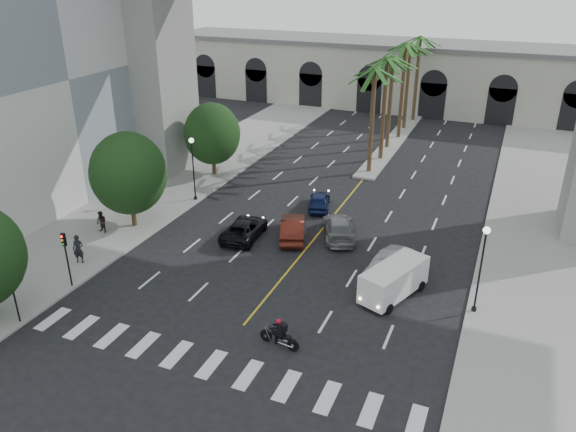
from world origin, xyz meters
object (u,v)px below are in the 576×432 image
object	(u,v)px
traffic_signal_far	(66,251)
pedestrian_b	(102,222)
lamp_post_right	(481,263)
car_b	(293,228)
cargo_van	(394,280)
lamp_post_left_far	(193,164)
traffic_signal_near	(11,284)
car_e	(319,200)
car_d	(339,228)
motorcycle_rider	(280,334)
pedestrian_a	(78,249)
car_a	(390,261)
car_c	(244,229)

from	to	relation	value
traffic_signal_far	pedestrian_b	distance (m)	7.44
lamp_post_right	pedestrian_b	world-z (taller)	lamp_post_right
pedestrian_b	car_b	bearing A→B (deg)	30.22
traffic_signal_far	cargo_van	xyz separation A→B (m)	(18.10, 6.44, -1.38)
lamp_post_left_far	traffic_signal_near	distance (m)	18.51
traffic_signal_far	car_b	xyz separation A→B (m)	(9.80, 11.29, -1.74)
lamp_post_left_far	car_e	size ratio (longest dim) A/B	1.37
traffic_signal_near	car_d	size ratio (longest dim) A/B	0.71
cargo_van	car_b	bearing A→B (deg)	170.86
pedestrian_b	motorcycle_rider	bearing A→B (deg)	-12.27
car_b	pedestrian_a	bearing A→B (deg)	17.61
traffic_signal_far	cargo_van	bearing A→B (deg)	19.59
cargo_van	lamp_post_right	bearing A→B (deg)	21.87
pedestrian_a	lamp_post_right	bearing A→B (deg)	-12.12
car_e	traffic_signal_far	bearing A→B (deg)	44.69
cargo_van	pedestrian_b	xyz separation A→B (m)	(-21.16, 0.15, -0.17)
car_a	car_c	world-z (taller)	car_a
motorcycle_rider	pedestrian_b	size ratio (longest dim) A/B	1.40
car_d	pedestrian_a	distance (m)	17.59
lamp_post_right	pedestrian_a	world-z (taller)	lamp_post_right
traffic_signal_near	cargo_van	world-z (taller)	traffic_signal_near
lamp_post_left_far	car_b	size ratio (longest dim) A/B	1.14
car_b	car_c	size ratio (longest dim) A/B	0.97
car_a	car_e	bearing A→B (deg)	-37.88
lamp_post_right	pedestrian_b	distance (m)	25.86
motorcycle_rider	car_a	world-z (taller)	car_a
lamp_post_left_far	traffic_signal_near	bearing A→B (deg)	-89.69
car_c	car_b	bearing A→B (deg)	-163.73
lamp_post_left_far	motorcycle_rider	size ratio (longest dim) A/B	2.35
lamp_post_right	traffic_signal_far	xyz separation A→B (m)	(-22.70, -6.50, -0.71)
lamp_post_right	pedestrian_a	distance (m)	24.64
car_a	car_b	size ratio (longest dim) A/B	1.07
car_d	car_e	size ratio (longest dim) A/B	1.31
car_c	car_e	world-z (taller)	car_c
lamp_post_right	pedestrian_a	bearing A→B (deg)	-170.56
lamp_post_right	car_b	world-z (taller)	lamp_post_right
car_b	car_a	bearing A→B (deg)	142.97
traffic_signal_far	car_e	xyz separation A→B (m)	(9.80, 16.97, -1.85)
car_a	motorcycle_rider	bearing A→B (deg)	78.58
car_a	car_e	world-z (taller)	car_a
traffic_signal_far	car_d	world-z (taller)	traffic_signal_far
motorcycle_rider	car_d	bearing A→B (deg)	102.91
traffic_signal_far	cargo_van	distance (m)	19.26
lamp_post_right	cargo_van	size ratio (longest dim) A/B	1.05
lamp_post_right	car_e	distance (m)	16.81
traffic_signal_near	car_b	world-z (taller)	traffic_signal_near
car_d	lamp_post_left_far	bearing A→B (deg)	-30.25
car_e	motorcycle_rider	bearing A→B (deg)	87.88
motorcycle_rider	car_d	world-z (taller)	motorcycle_rider
lamp_post_left_far	car_e	bearing A→B (deg)	13.99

